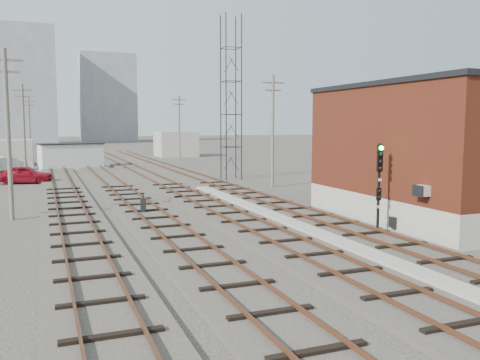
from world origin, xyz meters
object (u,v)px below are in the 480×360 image
site_trailer (71,156)px  signal_mast (379,180)px  switch_stand (143,206)px  car_silver (9,164)px  car_red (25,175)px

site_trailer → signal_mast: bearing=-84.8°
switch_stand → site_trailer: bearing=112.9°
signal_mast → car_silver: 45.51m
site_trailer → car_red: size_ratio=1.63×
signal_mast → car_silver: signal_mast is taller
car_red → car_silver: (-2.02, 13.82, 0.01)m
site_trailer → car_silver: bearing=171.7°
signal_mast → site_trailer: (-11.56, 41.95, -1.00)m
switch_stand → site_trailer: (-2.14, 33.30, 0.95)m
car_red → car_silver: car_silver is taller
signal_mast → switch_stand: signal_mast is taller
car_silver → signal_mast: bearing=179.3°
site_trailer → switch_stand: bearing=-96.5°
switch_stand → car_silver: car_silver is taller
switch_stand → car_silver: 34.20m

